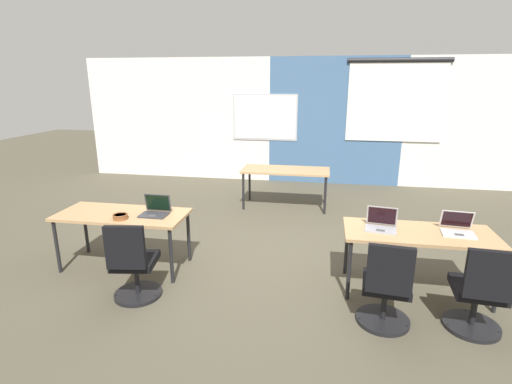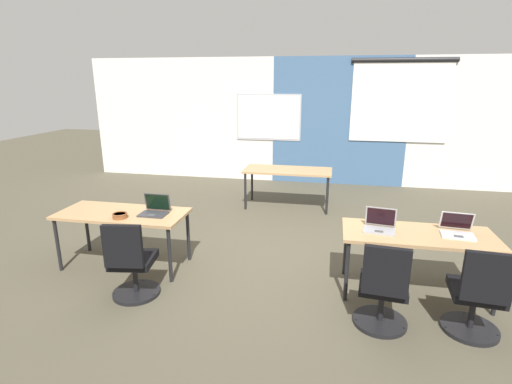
{
  "view_description": "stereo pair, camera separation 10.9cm",
  "coord_description": "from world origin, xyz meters",
  "px_view_note": "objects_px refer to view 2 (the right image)",
  "views": [
    {
      "loc": [
        0.69,
        -4.8,
        2.32
      ],
      "look_at": [
        -0.21,
        0.26,
        0.83
      ],
      "focal_mm": 27.31,
      "sensor_mm": 36.0,
      "label": 1
    },
    {
      "loc": [
        0.79,
        -4.78,
        2.32
      ],
      "look_at": [
        -0.21,
        0.26,
        0.83
      ],
      "focal_mm": 27.31,
      "sensor_mm": 36.0,
      "label": 2
    }
  ],
  "objects_px": {
    "desk_near_left": "(122,217)",
    "chair_near_right_end": "(477,299)",
    "laptop_near_right_end": "(457,230)",
    "snack_bowl": "(120,215)",
    "chair_near_right_inner": "(383,293)",
    "desk_far_center": "(288,173)",
    "chair_near_left_inner": "(132,266)",
    "desk_near_right": "(418,238)",
    "laptop_near_right_inner": "(380,226)",
    "laptop_near_left_inner": "(155,210)"
  },
  "relations": [
    {
      "from": "desk_near_left",
      "to": "chair_near_right_end",
      "type": "xyz_separation_m",
      "value": [
        3.91,
        -0.69,
        -0.28
      ]
    },
    {
      "from": "laptop_near_right_end",
      "to": "snack_bowl",
      "type": "relative_size",
      "value": 2.03
    },
    {
      "from": "chair_near_right_inner",
      "to": "laptop_near_right_end",
      "type": "bearing_deg",
      "value": -130.05
    },
    {
      "from": "desk_far_center",
      "to": "chair_near_left_inner",
      "type": "distance_m",
      "value": 3.74
    },
    {
      "from": "desk_near_left",
      "to": "chair_near_right_inner",
      "type": "relative_size",
      "value": 1.74
    },
    {
      "from": "chair_near_left_inner",
      "to": "chair_near_right_end",
      "type": "xyz_separation_m",
      "value": [
        3.44,
        0.02,
        0.0
      ]
    },
    {
      "from": "laptop_near_right_end",
      "to": "chair_near_right_end",
      "type": "height_order",
      "value": "laptop_near_right_end"
    },
    {
      "from": "desk_near_right",
      "to": "desk_far_center",
      "type": "bearing_deg",
      "value": 122.01
    },
    {
      "from": "laptop_near_right_end",
      "to": "desk_near_left",
      "type": "bearing_deg",
      "value": -173.48
    },
    {
      "from": "desk_near_right",
      "to": "snack_bowl",
      "type": "height_order",
      "value": "snack_bowl"
    },
    {
      "from": "laptop_near_right_inner",
      "to": "laptop_near_right_end",
      "type": "relative_size",
      "value": 1.02
    },
    {
      "from": "desk_far_center",
      "to": "laptop_near_right_inner",
      "type": "xyz_separation_m",
      "value": [
        1.35,
        -2.78,
        0.11
      ]
    },
    {
      "from": "laptop_near_right_inner",
      "to": "laptop_near_right_end",
      "type": "height_order",
      "value": "laptop_near_right_inner"
    },
    {
      "from": "desk_far_center",
      "to": "laptop_near_right_inner",
      "type": "height_order",
      "value": "laptop_near_right_inner"
    },
    {
      "from": "chair_near_right_inner",
      "to": "chair_near_right_end",
      "type": "distance_m",
      "value": 0.84
    },
    {
      "from": "chair_near_right_inner",
      "to": "snack_bowl",
      "type": "height_order",
      "value": "chair_near_right_inner"
    },
    {
      "from": "chair_near_right_inner",
      "to": "snack_bowl",
      "type": "bearing_deg",
      "value": -4.29
    },
    {
      "from": "laptop_near_right_end",
      "to": "desk_near_right",
      "type": "bearing_deg",
      "value": -167.8
    },
    {
      "from": "laptop_near_left_inner",
      "to": "chair_near_left_inner",
      "type": "bearing_deg",
      "value": -85.78
    },
    {
      "from": "desk_near_left",
      "to": "laptop_near_right_end",
      "type": "relative_size",
      "value": 4.44
    },
    {
      "from": "laptop_near_left_inner",
      "to": "chair_near_right_end",
      "type": "xyz_separation_m",
      "value": [
        3.49,
        -0.72,
        -0.39
      ]
    },
    {
      "from": "chair_near_right_inner",
      "to": "desk_far_center",
      "type": "bearing_deg",
      "value": -63.4
    },
    {
      "from": "chair_near_right_inner",
      "to": "laptop_near_right_end",
      "type": "distance_m",
      "value": 1.2
    },
    {
      "from": "desk_near_right",
      "to": "chair_near_right_end",
      "type": "distance_m",
      "value": 0.85
    },
    {
      "from": "desk_near_left",
      "to": "chair_near_right_end",
      "type": "relative_size",
      "value": 1.74
    },
    {
      "from": "laptop_near_right_inner",
      "to": "chair_near_right_inner",
      "type": "xyz_separation_m",
      "value": [
        -0.02,
        -0.76,
        -0.39
      ]
    },
    {
      "from": "laptop_near_left_inner",
      "to": "chair_near_left_inner",
      "type": "distance_m",
      "value": 0.84
    },
    {
      "from": "desk_near_left",
      "to": "chair_near_left_inner",
      "type": "distance_m",
      "value": 0.9
    },
    {
      "from": "laptop_near_right_inner",
      "to": "chair_near_right_end",
      "type": "height_order",
      "value": "laptop_near_right_inner"
    },
    {
      "from": "chair_near_right_end",
      "to": "desk_near_left",
      "type": "bearing_deg",
      "value": -5.3
    },
    {
      "from": "desk_near_left",
      "to": "chair_near_right_end",
      "type": "distance_m",
      "value": 3.99
    },
    {
      "from": "desk_near_right",
      "to": "laptop_near_right_end",
      "type": "distance_m",
      "value": 0.41
    },
    {
      "from": "chair_near_left_inner",
      "to": "chair_near_right_inner",
      "type": "distance_m",
      "value": 2.6
    },
    {
      "from": "desk_far_center",
      "to": "chair_near_right_inner",
      "type": "height_order",
      "value": "chair_near_right_inner"
    },
    {
      "from": "desk_near_left",
      "to": "snack_bowl",
      "type": "xyz_separation_m",
      "value": [
        0.09,
        -0.2,
        0.1
      ]
    },
    {
      "from": "chair_near_left_inner",
      "to": "chair_near_right_end",
      "type": "distance_m",
      "value": 3.44
    },
    {
      "from": "desk_near_right",
      "to": "chair_near_right_end",
      "type": "xyz_separation_m",
      "value": [
        0.41,
        -0.69,
        -0.28
      ]
    },
    {
      "from": "laptop_near_left_inner",
      "to": "chair_near_right_inner",
      "type": "height_order",
      "value": "laptop_near_left_inner"
    },
    {
      "from": "chair_near_right_end",
      "to": "desk_near_right",
      "type": "bearing_deg",
      "value": -54.32
    },
    {
      "from": "desk_far_center",
      "to": "chair_near_left_inner",
      "type": "bearing_deg",
      "value": -109.91
    },
    {
      "from": "desk_near_left",
      "to": "chair_near_right_inner",
      "type": "distance_m",
      "value": 3.18
    },
    {
      "from": "desk_near_left",
      "to": "snack_bowl",
      "type": "bearing_deg",
      "value": -66.12
    },
    {
      "from": "chair_near_left_inner",
      "to": "laptop_near_left_inner",
      "type": "bearing_deg",
      "value": -94.76
    },
    {
      "from": "laptop_near_left_inner",
      "to": "laptop_near_right_inner",
      "type": "bearing_deg",
      "value": -0.01
    },
    {
      "from": "desk_near_left",
      "to": "laptop_near_left_inner",
      "type": "bearing_deg",
      "value": 4.2
    },
    {
      "from": "chair_near_right_inner",
      "to": "chair_near_right_end",
      "type": "bearing_deg",
      "value": -170.53
    },
    {
      "from": "snack_bowl",
      "to": "chair_near_left_inner",
      "type": "bearing_deg",
      "value": -52.46
    },
    {
      "from": "snack_bowl",
      "to": "laptop_near_right_inner",
      "type": "bearing_deg",
      "value": 4.09
    },
    {
      "from": "chair_near_left_inner",
      "to": "chair_near_right_inner",
      "type": "relative_size",
      "value": 1.0
    },
    {
      "from": "desk_far_center",
      "to": "laptop_near_right_end",
      "type": "bearing_deg",
      "value": -52.11
    }
  ]
}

